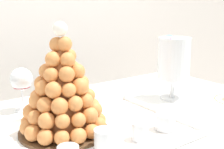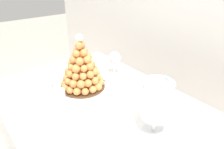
% 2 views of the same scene
% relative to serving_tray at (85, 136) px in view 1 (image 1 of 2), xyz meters
% --- Properties ---
extents(buffet_table, '(1.34, 0.91, 0.75)m').
position_rel_serving_tray_xyz_m(buffet_table, '(0.18, 0.04, -0.11)').
color(buffet_table, brown).
rests_on(buffet_table, ground_plane).
extents(serving_tray, '(0.63, 0.42, 0.02)m').
position_rel_serving_tray_xyz_m(serving_tray, '(0.00, 0.00, 0.00)').
color(serving_tray, white).
rests_on(serving_tray, buffet_table).
extents(croquembouche, '(0.27, 0.27, 0.34)m').
position_rel_serving_tray_xyz_m(croquembouche, '(-0.04, 0.06, 0.13)').
color(croquembouche, '#4C331E').
rests_on(croquembouche, serving_tray).
extents(dessert_cup_centre, '(0.06, 0.06, 0.06)m').
position_rel_serving_tray_xyz_m(dessert_cup_centre, '(-0.00, -0.11, 0.03)').
color(dessert_cup_centre, silver).
rests_on(dessert_cup_centre, serving_tray).
extents(dessert_cup_mid_right, '(0.05, 0.05, 0.05)m').
position_rel_serving_tray_xyz_m(dessert_cup_mid_right, '(0.11, -0.12, 0.03)').
color(dessert_cup_mid_right, silver).
rests_on(dessert_cup_mid_right, serving_tray).
extents(dessert_cup_right, '(0.06, 0.06, 0.05)m').
position_rel_serving_tray_xyz_m(dessert_cup_right, '(0.23, -0.11, 0.03)').
color(dessert_cup_right, silver).
rests_on(dessert_cup_right, serving_tray).
extents(macaron_goblet, '(0.13, 0.13, 0.27)m').
position_rel_serving_tray_xyz_m(macaron_goblet, '(0.49, 0.11, 0.16)').
color(macaron_goblet, white).
rests_on(macaron_goblet, buffet_table).
extents(wine_glass, '(0.08, 0.08, 0.16)m').
position_rel_serving_tray_xyz_m(wine_glass, '(-0.07, 0.33, 0.11)').
color(wine_glass, silver).
rests_on(wine_glass, buffet_table).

